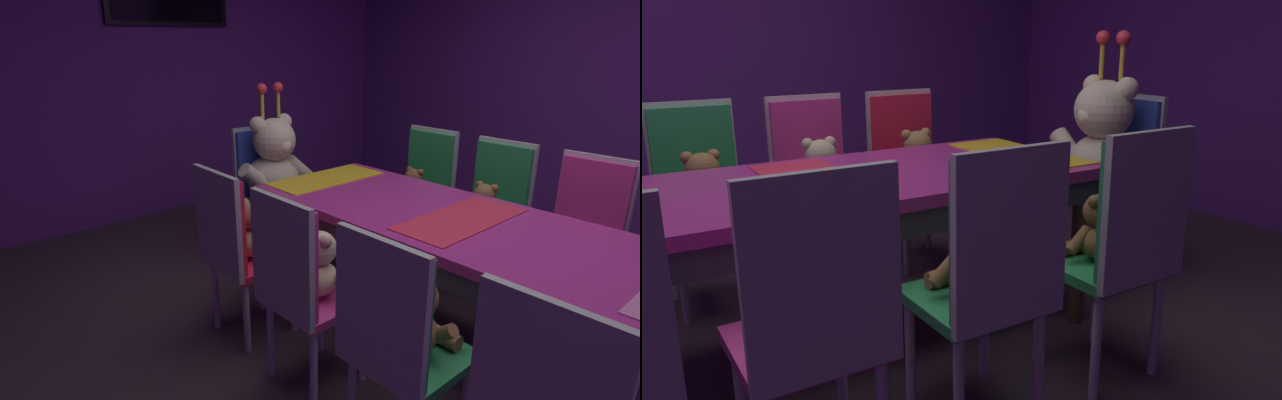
{
  "view_description": "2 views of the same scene",
  "coord_description": "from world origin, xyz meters",
  "views": [
    {
      "loc": [
        -2.08,
        -1.28,
        1.61
      ],
      "look_at": [
        -0.11,
        0.96,
        0.63
      ],
      "focal_mm": 27.71,
      "sensor_mm": 36.0,
      "label": 1
    },
    {
      "loc": [
        2.26,
        -0.76,
        1.29
      ],
      "look_at": [
        0.24,
        0.54,
        0.63
      ],
      "focal_mm": 33.78,
      "sensor_mm": 36.0,
      "label": 2
    }
  ],
  "objects": [
    {
      "name": "teddy_right_2",
      "position": [
        0.7,
        0.28,
        0.58
      ],
      "size": [
        0.23,
        0.29,
        0.28
      ],
      "rotation": [
        0.0,
        0.0,
        3.14
      ],
      "color": "olive",
      "rests_on": "chair_right_2"
    },
    {
      "name": "teddy_left_1",
      "position": [
        -0.71,
        -0.29,
        0.59
      ],
      "size": [
        0.26,
        0.33,
        0.31
      ],
      "color": "olive",
      "rests_on": "chair_left_1"
    },
    {
      "name": "chair_left_1",
      "position": [
        -0.86,
        -0.29,
        0.6
      ],
      "size": [
        0.42,
        0.41,
        0.98
      ],
      "color": "#268C4C",
      "rests_on": "ground_plane"
    },
    {
      "name": "teddy_left_3",
      "position": [
        -0.68,
        0.84,
        0.6
      ],
      "size": [
        0.27,
        0.34,
        0.33
      ],
      "color": "#9E7247",
      "rests_on": "chair_left_3"
    },
    {
      "name": "teddy_left_2",
      "position": [
        -0.7,
        0.28,
        0.6
      ],
      "size": [
        0.27,
        0.35,
        0.33
      ],
      "color": "beige",
      "rests_on": "chair_left_2"
    },
    {
      "name": "throne_chair",
      "position": [
        0.0,
        1.74,
        0.6
      ],
      "size": [
        0.41,
        0.42,
        0.98
      ],
      "rotation": [
        0.0,
        0.0,
        -1.57
      ],
      "color": "#2D47B2",
      "rests_on": "ground_plane"
    },
    {
      "name": "banquet_table",
      "position": [
        0.0,
        0.0,
        0.65
      ],
      "size": [
        0.9,
        2.39,
        0.75
      ],
      "color": "#B22D8C",
      "rests_on": "ground_plane"
    },
    {
      "name": "chair_left_3",
      "position": [
        -0.83,
        0.84,
        0.6
      ],
      "size": [
        0.42,
        0.41,
        0.98
      ],
      "color": "red",
      "rests_on": "ground_plane"
    },
    {
      "name": "chair_right_2",
      "position": [
        0.84,
        0.28,
        0.6
      ],
      "size": [
        0.42,
        0.41,
        0.98
      ],
      "rotation": [
        0.0,
        0.0,
        3.14
      ],
      "color": "#268C4C",
      "rests_on": "ground_plane"
    },
    {
      "name": "ground_plane",
      "position": [
        0.0,
        0.0,
        0.0
      ],
      "size": [
        7.9,
        7.9,
        0.0
      ],
      "primitive_type": "plane",
      "color": "#3F2D38"
    },
    {
      "name": "king_teddy_bear",
      "position": [
        0.0,
        1.57,
        0.73
      ],
      "size": [
        0.67,
        0.52,
        0.86
      ],
      "rotation": [
        0.0,
        0.0,
        -1.57
      ],
      "color": "beige",
      "rests_on": "throne_chair"
    },
    {
      "name": "chair_right_3",
      "position": [
        0.85,
        0.86,
        0.6
      ],
      "size": [
        0.42,
        0.41,
        0.98
      ],
      "rotation": [
        0.0,
        0.0,
        3.14
      ],
      "color": "#268C4C",
      "rests_on": "ground_plane"
    },
    {
      "name": "chair_right_1",
      "position": [
        0.83,
        -0.29,
        0.6
      ],
      "size": [
        0.42,
        0.41,
        0.98
      ],
      "rotation": [
        0.0,
        0.0,
        3.14
      ],
      "color": "#CC338C",
      "rests_on": "ground_plane"
    },
    {
      "name": "teddy_right_3",
      "position": [
        0.7,
        0.86,
        0.57
      ],
      "size": [
        0.22,
        0.28,
        0.26
      ],
      "rotation": [
        0.0,
        0.0,
        3.14
      ],
      "color": "brown",
      "rests_on": "chair_right_3"
    },
    {
      "name": "wall_left",
      "position": [
        -2.6,
        0.0,
        1.4
      ],
      "size": [
        0.12,
        6.4,
        2.8
      ],
      "primitive_type": "cube",
      "color": "#59267F",
      "rests_on": "ground_plane"
    },
    {
      "name": "chair_left_2",
      "position": [
        -0.85,
        0.28,
        0.6
      ],
      "size": [
        0.42,
        0.41,
        0.98
      ],
      "color": "#CC338C",
      "rests_on": "ground_plane"
    }
  ]
}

